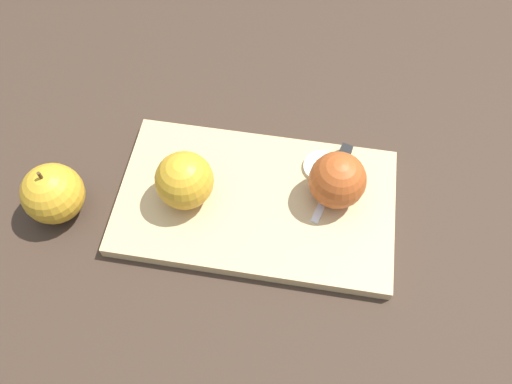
{
  "coord_description": "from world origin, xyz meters",
  "views": [
    {
      "loc": [
        0.09,
        -0.35,
        0.68
      ],
      "look_at": [
        0.0,
        0.0,
        0.04
      ],
      "focal_mm": 35.0,
      "sensor_mm": 36.0,
      "label": 1
    }
  ],
  "objects": [
    {
      "name": "apple_slice",
      "position": [
        0.09,
        0.08,
        0.02
      ],
      "size": [
        0.06,
        0.06,
        0.01
      ],
      "color": "#EFE5C6",
      "rests_on": "cutting_board"
    },
    {
      "name": "apple_half_right",
      "position": [
        0.11,
        0.03,
        0.06
      ],
      "size": [
        0.08,
        0.08,
        0.08
      ],
      "rotation": [
        0.0,
        0.0,
        3.61
      ],
      "color": "#AD4C1E",
      "rests_on": "cutting_board"
    },
    {
      "name": "cutting_board",
      "position": [
        0.0,
        0.0,
        0.01
      ],
      "size": [
        0.43,
        0.27,
        0.02
      ],
      "color": "tan",
      "rests_on": "ground_plane"
    },
    {
      "name": "apple_half_left",
      "position": [
        -0.1,
        -0.02,
        0.06
      ],
      "size": [
        0.09,
        0.09,
        0.09
      ],
      "rotation": [
        0.0,
        0.0,
        0.02
      ],
      "color": "gold",
      "rests_on": "cutting_board"
    },
    {
      "name": "apple_whole",
      "position": [
        -0.29,
        -0.08,
        0.05
      ],
      "size": [
        0.09,
        0.09,
        0.1
      ],
      "color": "gold",
      "rests_on": "ground_plane"
    },
    {
      "name": "knife",
      "position": [
        0.11,
        0.08,
        0.03
      ],
      "size": [
        0.04,
        0.14,
        0.02
      ],
      "rotation": [
        0.0,
        0.0,
        -1.76
      ],
      "color": "silver",
      "rests_on": "cutting_board"
    },
    {
      "name": "ground_plane",
      "position": [
        0.0,
        0.0,
        0.0
      ],
      "size": [
        4.0,
        4.0,
        0.0
      ],
      "primitive_type": "plane",
      "color": "#38281E"
    }
  ]
}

